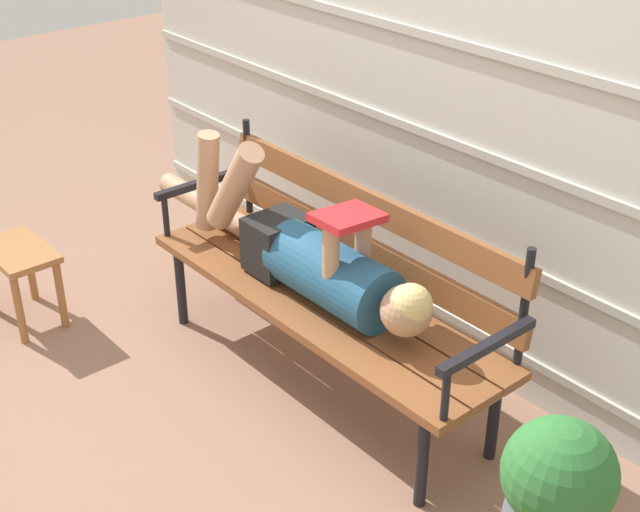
# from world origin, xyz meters

# --- Properties ---
(ground_plane) EXTENTS (12.00, 12.00, 0.00)m
(ground_plane) POSITION_xyz_m (0.00, 0.00, 0.00)
(ground_plane) COLOR #936B56
(house_siding) EXTENTS (4.02, 0.08, 2.34)m
(house_siding) POSITION_xyz_m (0.00, 0.65, 1.17)
(house_siding) COLOR beige
(house_siding) RESTS_ON ground
(park_bench) EXTENTS (1.73, 0.50, 0.88)m
(park_bench) POSITION_xyz_m (0.00, 0.13, 0.47)
(park_bench) COLOR brown
(park_bench) RESTS_ON ground
(reclining_person) EXTENTS (1.80, 0.26, 0.55)m
(reclining_person) POSITION_xyz_m (-0.09, 0.06, 0.58)
(reclining_person) COLOR #23567A
(footstool) EXTENTS (0.41, 0.25, 0.38)m
(footstool) POSITION_xyz_m (-1.25, -0.67, 0.29)
(footstool) COLOR #9E6638
(footstool) RESTS_ON ground
(potted_plant) EXTENTS (0.35, 0.35, 0.63)m
(potted_plant) POSITION_xyz_m (1.25, -0.08, 0.33)
(potted_plant) COLOR slate
(potted_plant) RESTS_ON ground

